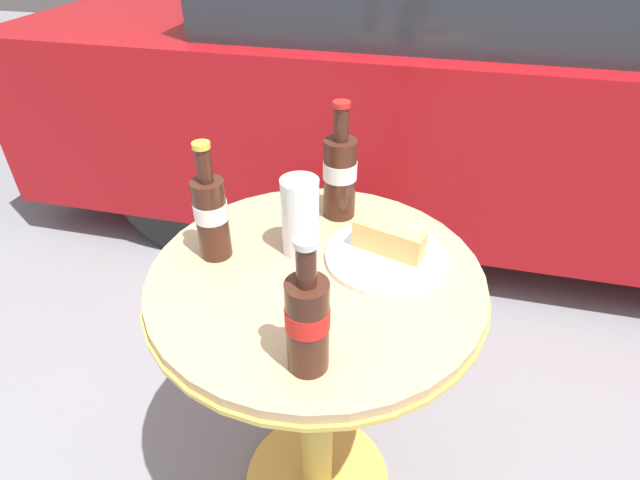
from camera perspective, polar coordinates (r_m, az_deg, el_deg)
The scene contains 7 objects.
bistro_table at distance 1.07m, azimuth -0.41°, elevation -11.97°, with size 0.64×0.64×0.73m.
cola_bottle_left at distance 1.05m, azimuth 2.47°, elevation 7.60°, with size 0.07×0.07×0.25m.
cola_bottle_right at distance 0.71m, azimuth -1.45°, elevation -9.16°, with size 0.06×0.06×0.23m.
cola_bottle_center at distance 0.95m, azimuth -12.33°, elevation 2.94°, with size 0.06×0.06×0.24m.
drinking_glass at distance 0.95m, azimuth -2.26°, elevation 2.36°, with size 0.07×0.07×0.16m.
lunch_plate_near at distance 0.97m, azimuth 7.70°, elevation -1.27°, with size 0.24×0.24×0.07m.
parked_car at distance 2.58m, azimuth 20.20°, elevation 17.61°, with size 4.16×1.81×1.32m.
Camera 1 is at (0.18, -0.71, 1.32)m, focal length 28.00 mm.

